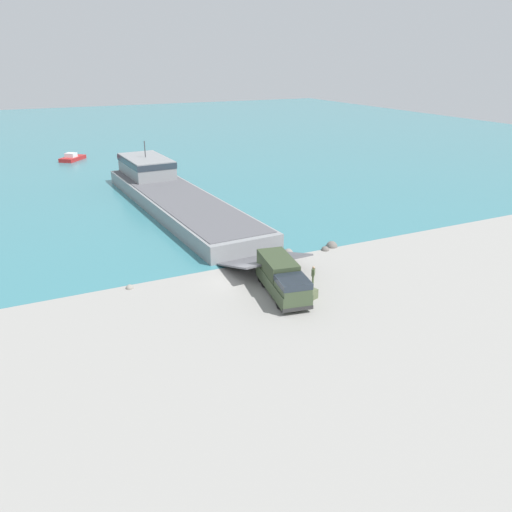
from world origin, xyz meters
name	(u,v)px	position (x,y,z in m)	size (l,w,h in m)	color
ground_plane	(239,282)	(0.00, 0.00, 0.00)	(240.00, 240.00, 0.00)	gray
water_surface	(84,139)	(0.00, 93.54, 0.00)	(240.00, 180.00, 0.01)	teal
landing_craft	(170,192)	(1.99, 27.60, 1.65)	(10.07, 45.60, 7.10)	gray
military_truck	(283,278)	(2.28, -3.92, 1.52)	(3.77, 8.00, 2.85)	#3D4C33
soldier_on_ramp	(313,274)	(5.70, -3.27, 0.97)	(0.48, 0.48, 1.69)	#475638
moored_boat_a	(72,158)	(-6.14, 65.87, 0.50)	(5.50, 5.89, 1.51)	#B22323
cargo_crate	(311,293)	(4.06, -5.53, 0.41)	(0.82, 0.98, 0.82)	#566042
shoreline_rock_a	(130,288)	(-9.10, 2.90, 0.00)	(0.68, 0.68, 0.68)	gray
shoreline_rock_b	(332,247)	(12.48, 3.84, 0.00)	(1.20, 1.20, 1.20)	#66605B
shoreline_rock_c	(288,253)	(7.37, 4.12, 0.00)	(1.02, 1.02, 1.02)	gray
shoreline_rock_d	(325,250)	(11.29, 3.27, 0.00)	(0.85, 0.85, 0.85)	#66605B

